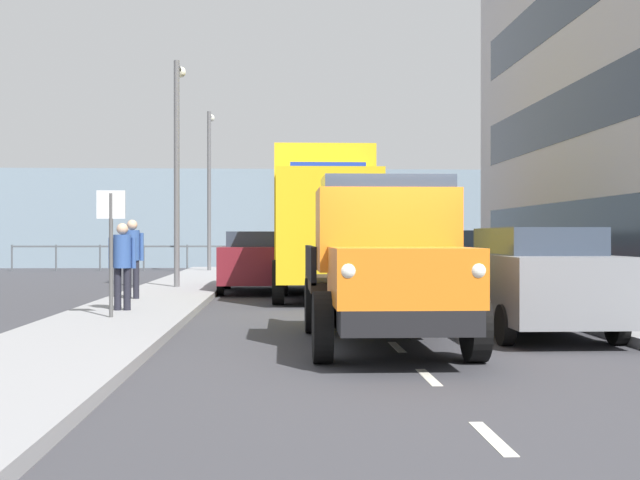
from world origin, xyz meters
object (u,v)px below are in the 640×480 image
lamp_post_far (209,176)px  pedestrian_couple_b (122,259)px  car_red_kerbside_2 (416,259)px  lamp_post_promenade (177,152)px  lorry_cargo_yellow (322,218)px  car_grey_kerbside_near (533,279)px  truck_vintage_orange (386,265)px  pedestrian_by_lamp (132,252)px  street_sign (111,231)px  car_teal_kerbside_1 (452,265)px  car_maroon_oppositeside_0 (254,260)px

lamp_post_far → pedestrian_couple_b: bearing=89.9°
car_red_kerbside_2 → lamp_post_promenade: lamp_post_promenade is taller
lorry_cargo_yellow → car_grey_kerbside_near: size_ratio=1.83×
truck_vintage_orange → pedestrian_by_lamp: truck_vintage_orange is taller
car_red_kerbside_2 → street_sign: 12.12m
pedestrian_by_lamp → car_grey_kerbside_near: bearing=141.6°
car_teal_kerbside_1 → street_sign: street_sign is taller
car_maroon_oppositeside_0 → pedestrian_by_lamp: pedestrian_by_lamp is taller
pedestrian_couple_b → street_sign: 1.49m
pedestrian_couple_b → lamp_post_far: lamp_post_far is taller
pedestrian_couple_b → street_sign: street_sign is taller
lamp_post_far → street_sign: size_ratio=2.99×
lamp_post_promenade → lorry_cargo_yellow: bearing=155.9°
pedestrian_by_lamp → street_sign: (-0.41, 4.35, 0.46)m
car_grey_kerbside_near → pedestrian_couple_b: size_ratio=2.65×
truck_vintage_orange → pedestrian_couple_b: truck_vintage_orange is taller
car_teal_kerbside_1 → pedestrian_by_lamp: bearing=2.5°
car_teal_kerbside_1 → car_red_kerbside_2: 5.13m
lorry_cargo_yellow → lamp_post_far: 13.90m
lamp_post_promenade → car_grey_kerbside_near: bearing=123.8°
car_grey_kerbside_near → car_teal_kerbside_1: 6.27m
car_red_kerbside_2 → pedestrian_by_lamp: (7.50, 5.45, 0.33)m
pedestrian_by_lamp → lamp_post_far: bearing=-91.4°
car_grey_kerbside_near → pedestrian_by_lamp: size_ratio=2.47×
car_teal_kerbside_1 → pedestrian_couple_b: 7.88m
truck_vintage_orange → lamp_post_far: (4.52, -23.40, 2.96)m
lamp_post_far → car_grey_kerbside_near: bearing=108.0°
lorry_cargo_yellow → pedestrian_by_lamp: (4.51, 2.78, -0.85)m
car_maroon_oppositeside_0 → lamp_post_promenade: lamp_post_promenade is taller
lorry_cargo_yellow → car_grey_kerbside_near: 9.30m
car_teal_kerbside_1 → pedestrian_by_lamp: pedestrian_by_lamp is taller
lamp_post_promenade → street_sign: bearing=89.7°
pedestrian_by_lamp → lamp_post_far: 16.17m
street_sign → car_maroon_oppositeside_0: bearing=-104.4°
car_red_kerbside_2 → lamp_post_far: 13.05m
car_maroon_oppositeside_0 → street_sign: bearing=75.6°
pedestrian_by_lamp → lamp_post_promenade: 5.39m
car_grey_kerbside_near → street_sign: 7.31m
car_teal_kerbside_1 → car_grey_kerbside_near: bearing=90.0°
car_maroon_oppositeside_0 → lamp_post_promenade: 3.81m
car_red_kerbside_2 → pedestrian_couple_b: pedestrian_couple_b is taller
truck_vintage_orange → lamp_post_promenade: size_ratio=0.87×
lamp_post_far → truck_vintage_orange: bearing=100.9°
lamp_post_promenade → car_maroon_oppositeside_0: bearing=175.8°
car_red_kerbside_2 → lorry_cargo_yellow: bearing=41.8°
car_grey_kerbside_near → lorry_cargo_yellow: bearing=-71.1°
car_red_kerbside_2 → street_sign: (7.09, 9.80, 0.79)m
car_teal_kerbside_1 → street_sign: size_ratio=1.90×
car_teal_kerbside_1 → car_red_kerbside_2: (0.00, -5.13, -0.00)m
lamp_post_far → street_sign: lamp_post_far is taller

